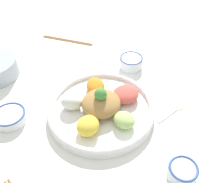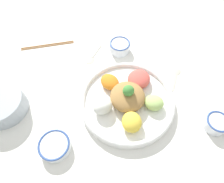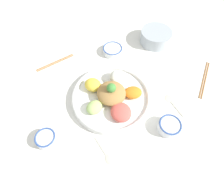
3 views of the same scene
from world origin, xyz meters
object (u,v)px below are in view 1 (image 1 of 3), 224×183
(sauce_bowl_red, at_px, (10,116))
(serving_spoon_main, at_px, (174,110))
(chopsticks_pair_far, at_px, (67,40))
(serving_spoon_extra, at_px, (99,62))
(sauce_bowl_dark, at_px, (131,62))
(rice_bowl_blue, at_px, (183,171))
(salad_platter, at_px, (102,108))

(sauce_bowl_red, xyz_separation_m, serving_spoon_main, (0.56, -0.03, -0.02))
(chopsticks_pair_far, distance_m, serving_spoon_extra, 0.23)
(serving_spoon_main, bearing_deg, chopsticks_pair_far, -86.13)
(sauce_bowl_red, relative_size, sauce_bowl_dark, 1.14)
(rice_bowl_blue, height_order, sauce_bowl_dark, sauce_bowl_dark)
(rice_bowl_blue, bearing_deg, chopsticks_pair_far, 112.73)
(sauce_bowl_dark, xyz_separation_m, serving_spoon_main, (0.10, -0.26, -0.02))
(sauce_bowl_red, bearing_deg, serving_spoon_extra, 39.62)
(sauce_bowl_red, bearing_deg, rice_bowl_blue, -28.64)
(salad_platter, bearing_deg, sauce_bowl_dark, 58.19)
(sauce_bowl_dark, xyz_separation_m, serving_spoon_extra, (-0.13, 0.04, -0.02))
(rice_bowl_blue, distance_m, serving_spoon_main, 0.25)
(rice_bowl_blue, height_order, serving_spoon_extra, rice_bowl_blue)
(sauce_bowl_dark, relative_size, chopsticks_pair_far, 0.40)
(sauce_bowl_dark, bearing_deg, serving_spoon_main, -68.74)
(serving_spoon_main, bearing_deg, sauce_bowl_dark, -101.11)
(serving_spoon_extra, bearing_deg, sauce_bowl_red, -168.34)
(sauce_bowl_red, height_order, sauce_bowl_dark, sauce_bowl_dark)
(salad_platter, relative_size, sauce_bowl_dark, 3.90)
(rice_bowl_blue, height_order, serving_spoon_main, rice_bowl_blue)
(sauce_bowl_dark, distance_m, chopsticks_pair_far, 0.35)
(rice_bowl_blue, bearing_deg, sauce_bowl_red, 151.36)
(chopsticks_pair_far, bearing_deg, salad_platter, -51.78)
(rice_bowl_blue, distance_m, serving_spoon_extra, 0.57)
(sauce_bowl_red, bearing_deg, serving_spoon_main, -3.59)
(sauce_bowl_red, height_order, serving_spoon_main, sauce_bowl_red)
(chopsticks_pair_far, bearing_deg, serving_spoon_extra, -30.16)
(salad_platter, distance_m, serving_spoon_extra, 0.28)
(salad_platter, relative_size, chopsticks_pair_far, 1.57)
(rice_bowl_blue, height_order, chopsticks_pair_far, rice_bowl_blue)
(sauce_bowl_dark, bearing_deg, serving_spoon_extra, 161.87)
(salad_platter, height_order, serving_spoon_main, salad_platter)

